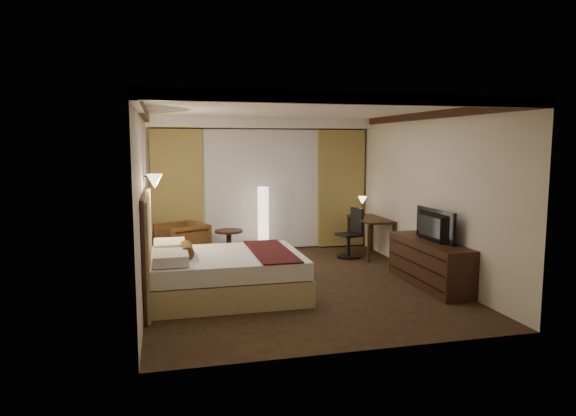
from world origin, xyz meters
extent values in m
cube|color=black|center=(0.00, 0.00, 0.00)|extent=(4.50, 5.50, 0.01)
cube|color=white|center=(0.00, 0.00, 2.70)|extent=(4.50, 5.50, 0.01)
cube|color=white|center=(0.00, 2.75, 1.35)|extent=(4.50, 0.02, 2.70)
cube|color=white|center=(-2.25, 0.00, 1.35)|extent=(0.02, 5.50, 2.70)
cube|color=white|center=(2.25, 0.00, 1.35)|extent=(0.02, 5.50, 2.70)
cube|color=white|center=(0.00, 2.50, 2.60)|extent=(4.50, 0.50, 0.20)
cube|color=silver|center=(0.00, 2.67, 1.25)|extent=(2.48, 0.04, 2.45)
cube|color=#A18D4A|center=(-1.70, 2.61, 1.25)|extent=(1.00, 0.14, 2.45)
cube|color=#A18D4A|center=(1.70, 2.61, 1.25)|extent=(1.00, 0.14, 2.45)
imported|color=#462915|center=(-1.65, 1.91, 0.41)|extent=(1.00, 1.03, 0.81)
imported|color=black|center=(1.97, -0.63, 1.01)|extent=(0.62, 1.05, 0.14)
camera|label=1|loc=(-1.99, -7.63, 2.19)|focal=32.00mm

